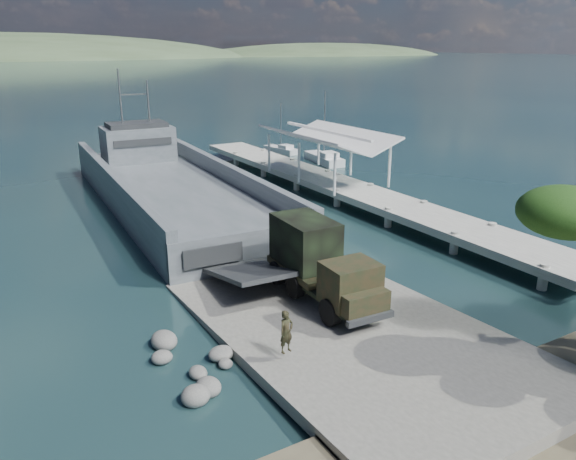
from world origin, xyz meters
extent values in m
plane|color=#18353B|center=(0.00, 0.00, 0.00)|extent=(1400.00, 1400.00, 0.00)
cube|color=#66665D|center=(0.00, -1.00, 0.25)|extent=(10.00, 18.00, 0.50)
cube|color=gray|center=(13.00, 18.00, 1.00)|extent=(4.00, 44.00, 0.50)
cube|color=#4E585C|center=(0.57, 22.88, 0.46)|extent=(10.84, 31.02, 2.55)
cube|color=#4E585C|center=(-3.70, 23.11, 2.34)|extent=(2.29, 30.55, 1.32)
cube|color=#4E585C|center=(4.84, 22.64, 2.34)|extent=(2.29, 30.55, 1.32)
cube|color=#4E585C|center=(-0.26, 7.72, 1.02)|extent=(9.18, 0.91, 2.65)
cube|color=#4E585C|center=(1.13, 33.05, 3.26)|extent=(6.33, 4.40, 3.06)
cube|color=#2A2D2F|center=(1.13, 33.05, 4.99)|extent=(5.26, 3.53, 0.41)
cylinder|color=gray|center=(-0.09, 33.11, 7.33)|extent=(0.16, 0.16, 5.09)
cylinder|color=gray|center=(2.35, 32.98, 6.82)|extent=(0.16, 0.16, 4.07)
cylinder|color=black|center=(-0.60, -0.41, 1.09)|extent=(0.46, 1.20, 1.18)
cylinder|color=black|center=(1.48, -0.50, 1.09)|extent=(0.46, 1.20, 1.18)
cylinder|color=black|center=(-0.46, 2.67, 1.09)|extent=(0.46, 1.20, 1.18)
cylinder|color=black|center=(1.62, 2.58, 1.09)|extent=(0.46, 1.20, 1.18)
cylinder|color=black|center=(-0.38, 4.48, 1.09)|extent=(0.46, 1.20, 1.18)
cylinder|color=black|center=(1.70, 4.39, 1.09)|extent=(0.46, 1.20, 1.18)
cube|color=black|center=(0.55, 2.08, 1.23)|extent=(2.30, 6.97, 0.23)
cube|color=black|center=(0.45, -0.36, 2.18)|extent=(2.35, 1.91, 1.81)
cube|color=black|center=(0.40, -1.45, 1.72)|extent=(2.12, 0.91, 0.91)
cube|color=black|center=(0.61, 3.35, 1.54)|extent=(2.45, 4.27, 0.32)
cube|color=black|center=(0.62, 3.53, 2.86)|extent=(2.33, 3.54, 2.27)
cube|color=#2A2D2F|center=(0.38, -1.90, 1.18)|extent=(2.27, 0.33, 0.27)
imported|color=black|center=(-3.66, -1.96, 1.34)|extent=(0.69, 0.53, 1.68)
cube|color=white|center=(20.01, 30.57, 0.28)|extent=(2.69, 6.45, 1.02)
cube|color=white|center=(19.85, 29.45, 0.97)|extent=(1.83, 2.03, 0.68)
cylinder|color=gray|center=(20.01, 30.57, 3.98)|extent=(0.11, 0.11, 6.82)
cube|color=white|center=(19.01, 37.93, 0.22)|extent=(2.26, 4.95, 0.78)
cube|color=white|center=(19.17, 37.08, 0.74)|extent=(1.45, 1.59, 0.52)
cylinder|color=gray|center=(19.01, 37.93, 3.04)|extent=(0.09, 0.09, 5.21)
ellipsoid|color=#12350E|center=(4.57, -6.90, 6.38)|extent=(3.19, 3.19, 1.82)
camera|label=1|loc=(-13.03, -17.97, 11.84)|focal=35.00mm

